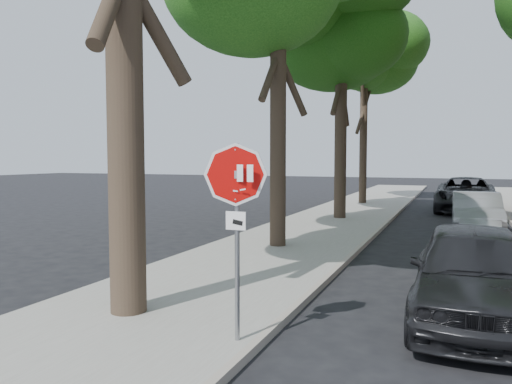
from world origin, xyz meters
TOP-DOWN VIEW (x-y plane):
  - ground at (0.00, 0.00)m, footprint 120.00×120.00m
  - sidewalk_left at (-2.50, 12.00)m, footprint 4.00×55.00m
  - curb_left at (-0.45, 12.00)m, footprint 0.12×55.00m
  - stop_sign at (-0.70, -0.03)m, footprint 0.76×0.34m
  - tree_mid_b at (-2.42, 14.12)m, footprint 5.88×5.46m
  - tree_far at (-2.72, 21.11)m, footprint 5.29×4.91m
  - car_a at (2.23, 2.40)m, footprint 1.83×4.49m
  - car_b at (2.60, 12.06)m, footprint 1.56×4.24m
  - car_d at (2.40, 19.32)m, footprint 2.73×5.87m

SIDE VIEW (x-z plane):
  - ground at x=0.00m, z-range 0.00..0.00m
  - sidewalk_left at x=-2.50m, z-range 0.00..0.12m
  - curb_left at x=-0.45m, z-range 0.00..0.13m
  - car_b at x=2.60m, z-range 0.00..1.39m
  - car_a at x=2.23m, z-range 0.00..1.53m
  - car_d at x=2.40m, z-range 0.00..1.63m
  - stop_sign at x=-0.70m, z-range 0.64..3.25m
  - tree_far at x=-2.72m, z-range 2.55..11.88m
  - tree_mid_b at x=-2.42m, z-range 2.82..13.18m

